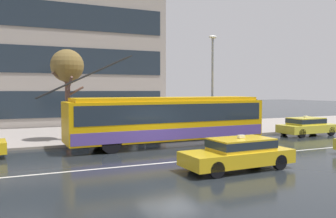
{
  "coord_description": "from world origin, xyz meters",
  "views": [
    {
      "loc": [
        -6.45,
        -14.95,
        3.19
      ],
      "look_at": [
        1.81,
        4.03,
        2.06
      ],
      "focal_mm": 36.65,
      "sensor_mm": 36.0,
      "label": 1
    }
  ],
  "objects_px": {
    "pedestrian_at_shelter": "(115,115)",
    "taxi_oncoming_near": "(239,152)",
    "trolleybus": "(169,119)",
    "taxi_ahead_of_bus": "(307,126)",
    "pedestrian_approaching_curb": "(207,113)",
    "street_lamp": "(213,76)",
    "street_tree_bare": "(67,68)",
    "bus_shelter": "(116,109)"
  },
  "relations": [
    {
      "from": "trolleybus",
      "to": "taxi_oncoming_near",
      "type": "distance_m",
      "value": 6.76
    },
    {
      "from": "taxi_oncoming_near",
      "to": "pedestrian_approaching_curb",
      "type": "height_order",
      "value": "pedestrian_approaching_curb"
    },
    {
      "from": "taxi_ahead_of_bus",
      "to": "pedestrian_approaching_curb",
      "type": "relative_size",
      "value": 2.26
    },
    {
      "from": "trolleybus",
      "to": "bus_shelter",
      "type": "bearing_deg",
      "value": 121.59
    },
    {
      "from": "taxi_ahead_of_bus",
      "to": "trolleybus",
      "type": "bearing_deg",
      "value": -179.52
    },
    {
      "from": "taxi_oncoming_near",
      "to": "trolleybus",
      "type": "bearing_deg",
      "value": 91.35
    },
    {
      "from": "taxi_ahead_of_bus",
      "to": "pedestrian_approaching_curb",
      "type": "xyz_separation_m",
      "value": [
        -7.03,
        1.85,
        0.94
      ]
    },
    {
      "from": "taxi_ahead_of_bus",
      "to": "street_lamp",
      "type": "distance_m",
      "value": 7.64
    },
    {
      "from": "pedestrian_approaching_curb",
      "to": "pedestrian_at_shelter",
      "type": "bearing_deg",
      "value": 171.47
    },
    {
      "from": "taxi_ahead_of_bus",
      "to": "bus_shelter",
      "type": "relative_size",
      "value": 1.23
    },
    {
      "from": "taxi_oncoming_near",
      "to": "pedestrian_at_shelter",
      "type": "height_order",
      "value": "pedestrian_at_shelter"
    },
    {
      "from": "taxi_ahead_of_bus",
      "to": "street_lamp",
      "type": "relative_size",
      "value": 0.64
    },
    {
      "from": "pedestrian_at_shelter",
      "to": "taxi_oncoming_near",
      "type": "bearing_deg",
      "value": -74.82
    },
    {
      "from": "taxi_ahead_of_bus",
      "to": "street_tree_bare",
      "type": "bearing_deg",
      "value": 167.95
    },
    {
      "from": "taxi_ahead_of_bus",
      "to": "street_tree_bare",
      "type": "height_order",
      "value": "street_tree_bare"
    },
    {
      "from": "trolleybus",
      "to": "pedestrian_approaching_curb",
      "type": "distance_m",
      "value": 4.19
    },
    {
      "from": "pedestrian_at_shelter",
      "to": "street_tree_bare",
      "type": "distance_m",
      "value": 4.08
    },
    {
      "from": "taxi_ahead_of_bus",
      "to": "bus_shelter",
      "type": "distance_m",
      "value": 13.43
    },
    {
      "from": "pedestrian_at_shelter",
      "to": "taxi_ahead_of_bus",
      "type": "bearing_deg",
      "value": -11.88
    },
    {
      "from": "trolleybus",
      "to": "street_tree_bare",
      "type": "xyz_separation_m",
      "value": [
        -5.2,
        3.5,
        3.02
      ]
    },
    {
      "from": "taxi_ahead_of_bus",
      "to": "street_tree_bare",
      "type": "xyz_separation_m",
      "value": [
        -15.95,
        3.41,
        3.86
      ]
    },
    {
      "from": "taxi_ahead_of_bus",
      "to": "street_tree_bare",
      "type": "distance_m",
      "value": 16.76
    },
    {
      "from": "trolleybus",
      "to": "street_lamp",
      "type": "distance_m",
      "value": 5.55
    },
    {
      "from": "pedestrian_approaching_curb",
      "to": "street_lamp",
      "type": "bearing_deg",
      "value": 31.94
    },
    {
      "from": "street_lamp",
      "to": "trolleybus",
      "type": "bearing_deg",
      "value": -151.75
    },
    {
      "from": "pedestrian_at_shelter",
      "to": "pedestrian_approaching_curb",
      "type": "height_order",
      "value": "pedestrian_approaching_curb"
    },
    {
      "from": "bus_shelter",
      "to": "pedestrian_approaching_curb",
      "type": "bearing_deg",
      "value": -15.1
    },
    {
      "from": "trolleybus",
      "to": "taxi_oncoming_near",
      "type": "xyz_separation_m",
      "value": [
        0.16,
        -6.71,
        -0.84
      ]
    },
    {
      "from": "pedestrian_approaching_curb",
      "to": "taxi_ahead_of_bus",
      "type": "bearing_deg",
      "value": -14.75
    },
    {
      "from": "taxi_oncoming_near",
      "to": "street_lamp",
      "type": "xyz_separation_m",
      "value": [
        4.16,
        9.03,
        3.46
      ]
    },
    {
      "from": "street_tree_bare",
      "to": "street_lamp",
      "type": "bearing_deg",
      "value": -7.06
    },
    {
      "from": "bus_shelter",
      "to": "street_lamp",
      "type": "bearing_deg",
      "value": -10.59
    },
    {
      "from": "trolleybus",
      "to": "taxi_ahead_of_bus",
      "type": "height_order",
      "value": "trolleybus"
    },
    {
      "from": "taxi_oncoming_near",
      "to": "street_lamp",
      "type": "distance_m",
      "value": 10.52
    },
    {
      "from": "trolleybus",
      "to": "bus_shelter",
      "type": "relative_size",
      "value": 3.7
    },
    {
      "from": "trolleybus",
      "to": "street_lamp",
      "type": "bearing_deg",
      "value": 28.25
    },
    {
      "from": "taxi_ahead_of_bus",
      "to": "street_tree_bare",
      "type": "relative_size",
      "value": 0.78
    },
    {
      "from": "trolleybus",
      "to": "street_tree_bare",
      "type": "bearing_deg",
      "value": 146.1
    },
    {
      "from": "taxi_ahead_of_bus",
      "to": "taxi_oncoming_near",
      "type": "relative_size",
      "value": 0.93
    },
    {
      "from": "taxi_oncoming_near",
      "to": "bus_shelter",
      "type": "distance_m",
      "value": 10.58
    },
    {
      "from": "pedestrian_approaching_curb",
      "to": "street_lamp",
      "type": "xyz_separation_m",
      "value": [
        0.6,
        0.37,
        2.52
      ]
    },
    {
      "from": "bus_shelter",
      "to": "street_tree_bare",
      "type": "height_order",
      "value": "street_tree_bare"
    }
  ]
}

